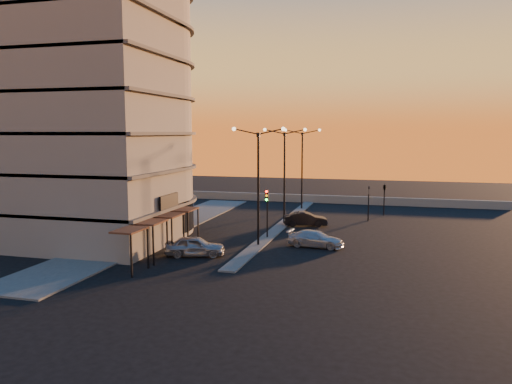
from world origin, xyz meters
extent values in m
plane|color=black|center=(0.00, 0.00, 0.00)|extent=(120.00, 120.00, 0.00)
cube|color=#474745|center=(-10.50, 4.00, 0.06)|extent=(5.00, 40.00, 0.12)
cube|color=#474745|center=(0.00, 10.00, 0.06)|extent=(1.20, 36.00, 0.12)
cube|color=slate|center=(2.00, 26.00, 0.50)|extent=(44.00, 0.50, 1.00)
cylinder|color=slate|center=(-14.00, 2.00, 12.50)|extent=(14.00, 14.00, 25.00)
cube|color=slate|center=(-14.00, -3.00, 12.50)|extent=(14.00, 10.00, 25.00)
cylinder|color=black|center=(-14.00, 2.00, 1.60)|extent=(14.16, 14.16, 2.40)
cube|color=black|center=(-6.80, -2.00, 3.60)|extent=(0.15, 3.20, 1.20)
cylinder|color=black|center=(0.00, 0.00, 4.50)|extent=(0.18, 0.18, 9.00)
cube|color=black|center=(0.00, 0.00, 8.90)|extent=(0.25, 0.25, 0.35)
sphere|color=#FFE5B2|center=(-2.00, 0.00, 9.35)|extent=(0.32, 0.32, 0.32)
sphere|color=#FFE5B2|center=(2.00, 0.00, 9.35)|extent=(0.32, 0.32, 0.32)
cylinder|color=black|center=(0.00, 10.00, 4.50)|extent=(0.18, 0.18, 9.00)
cube|color=black|center=(0.00, 10.00, 8.90)|extent=(0.25, 0.25, 0.35)
sphere|color=#FFE5B2|center=(-2.00, 10.00, 9.35)|extent=(0.32, 0.32, 0.32)
sphere|color=#FFE5B2|center=(2.00, 10.00, 9.35)|extent=(0.32, 0.32, 0.32)
cylinder|color=black|center=(0.00, 20.00, 4.50)|extent=(0.18, 0.18, 9.00)
cube|color=black|center=(0.00, 20.00, 8.90)|extent=(0.25, 0.25, 0.35)
sphere|color=#FFE5B2|center=(-2.00, 20.00, 9.35)|extent=(0.32, 0.32, 0.32)
sphere|color=#FFE5B2|center=(2.00, 20.00, 9.35)|extent=(0.32, 0.32, 0.32)
cylinder|color=black|center=(0.00, 3.00, 1.60)|extent=(0.12, 0.12, 3.20)
cube|color=black|center=(0.00, 2.82, 3.75)|extent=(0.28, 0.16, 1.00)
sphere|color=#FF0C05|center=(0.00, 2.72, 4.10)|extent=(0.20, 0.20, 0.20)
sphere|color=orange|center=(0.00, 2.72, 3.75)|extent=(0.20, 0.20, 0.20)
sphere|color=#0CFF26|center=(0.00, 2.72, 3.40)|extent=(0.20, 0.20, 0.20)
cylinder|color=black|center=(8.00, 14.00, 1.40)|extent=(0.12, 0.12, 2.80)
imported|color=black|center=(8.00, 14.00, 3.20)|extent=(0.13, 0.16, 0.80)
cylinder|color=black|center=(9.50, 18.00, 1.40)|extent=(0.12, 0.12, 2.80)
imported|color=black|center=(9.50, 18.00, 3.20)|extent=(0.42, 1.99, 0.80)
imported|color=gray|center=(-3.65, -4.40, 0.75)|extent=(4.68, 2.80, 1.49)
imported|color=black|center=(2.24, 9.50, 0.69)|extent=(4.40, 2.33, 1.38)
imported|color=#AFB1B7|center=(4.50, 0.88, 0.65)|extent=(4.67, 2.29, 1.31)
camera|label=1|loc=(10.15, -37.98, 9.08)|focal=35.00mm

